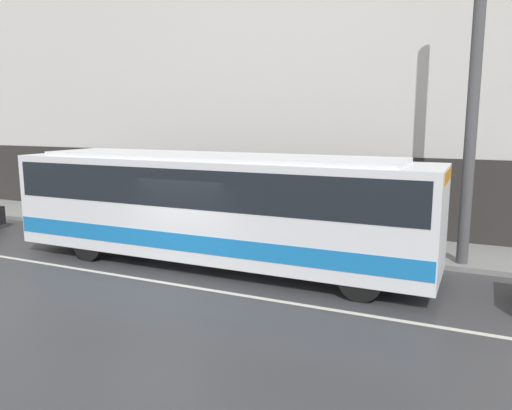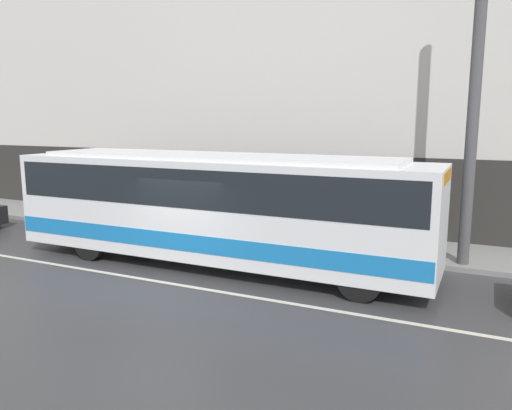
{
  "view_description": "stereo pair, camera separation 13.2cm",
  "coord_description": "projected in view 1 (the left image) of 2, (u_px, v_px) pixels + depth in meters",
  "views": [
    {
      "loc": [
        6.94,
        -9.83,
        4.0
      ],
      "look_at": [
        1.57,
        1.89,
        1.78
      ],
      "focal_mm": 35.0,
      "sensor_mm": 36.0,
      "label": 1
    },
    {
      "loc": [
        7.06,
        -9.78,
        4.0
      ],
      "look_at": [
        1.57,
        1.89,
        1.78
      ],
      "focal_mm": 35.0,
      "sensor_mm": 36.0,
      "label": 2
    }
  ],
  "objects": [
    {
      "name": "lane_stripe",
      "position": [
        167.0,
        283.0,
        12.34
      ],
      "size": [
        54.0,
        0.14,
        0.01
      ],
      "color": "beige",
      "rests_on": "ground_plane"
    },
    {
      "name": "ground_plane",
      "position": [
        167.0,
        283.0,
        12.34
      ],
      "size": [
        60.0,
        60.0,
        0.0
      ],
      "primitive_type": "plane",
      "color": "#38383A"
    },
    {
      "name": "building_facade",
      "position": [
        276.0,
        80.0,
        17.75
      ],
      "size": [
        60.0,
        0.35,
        11.15
      ],
      "color": "silver",
      "rests_on": "ground_plane"
    },
    {
      "name": "transit_bus",
      "position": [
        214.0,
        203.0,
        13.6
      ],
      "size": [
        11.85,
        2.51,
        3.08
      ],
      "color": "white",
      "rests_on": "ground_plane"
    },
    {
      "name": "utility_pole_near",
      "position": [
        473.0,
        97.0,
        12.82
      ],
      "size": [
        0.3,
        0.3,
        8.87
      ],
      "color": "#4C4C4F",
      "rests_on": "sidewalk"
    },
    {
      "name": "pedestrian_waiting",
      "position": [
        257.0,
        210.0,
        17.33
      ],
      "size": [
        0.36,
        0.36,
        1.6
      ],
      "color": "navy",
      "rests_on": "sidewalk"
    },
    {
      "name": "sidewalk",
      "position": [
        258.0,
        235.0,
        17.21
      ],
      "size": [
        60.0,
        2.91,
        0.15
      ],
      "color": "gray",
      "rests_on": "ground_plane"
    }
  ]
}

